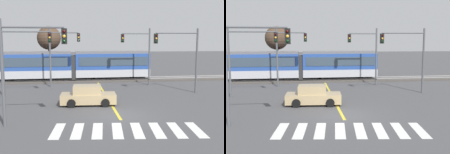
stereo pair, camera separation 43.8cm
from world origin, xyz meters
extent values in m
plane|color=#474749|center=(0.00, 0.00, 0.00)|extent=(200.00, 200.00, 0.00)
cube|color=#4C4742|center=(0.00, 16.40, 0.09)|extent=(120.00, 4.00, 0.18)
cube|color=#939399|center=(0.00, 15.68, 0.23)|extent=(120.00, 0.08, 0.10)
cube|color=#939399|center=(0.00, 17.12, 0.23)|extent=(120.00, 0.08, 0.10)
cube|color=#B7BAC1|center=(-7.54, 16.40, 0.98)|extent=(9.00, 2.60, 0.90)
cube|color=#284C9E|center=(-7.54, 16.40, 2.38)|extent=(9.00, 2.60, 1.90)
cube|color=#384756|center=(-7.54, 15.08, 2.43)|extent=(8.28, 0.04, 1.04)
cube|color=slate|center=(-7.54, 16.40, 3.47)|extent=(9.00, 2.39, 0.28)
cylinder|color=black|center=(-5.07, 16.40, 0.53)|extent=(0.70, 0.20, 0.70)
cylinder|color=black|center=(-10.02, 16.40, 0.53)|extent=(0.70, 0.20, 0.70)
cube|color=#B7BAC1|center=(1.96, 16.40, 0.98)|extent=(9.00, 2.60, 0.90)
cube|color=#284C9E|center=(1.96, 16.40, 2.38)|extent=(9.00, 2.60, 1.90)
cube|color=#384756|center=(1.96, 15.08, 2.43)|extent=(8.28, 0.04, 1.04)
cube|color=slate|center=(1.96, 16.40, 3.47)|extent=(9.00, 2.39, 0.28)
cylinder|color=black|center=(4.43, 16.40, 0.53)|extent=(0.70, 0.20, 0.70)
cylinder|color=black|center=(-0.52, 16.40, 0.53)|extent=(0.70, 0.20, 0.70)
cube|color=#2D2D2D|center=(-2.79, 16.40, 1.68)|extent=(0.50, 2.34, 2.80)
cube|color=silver|center=(-3.82, -2.63, 0.00)|extent=(0.88, 2.85, 0.01)
cube|color=silver|center=(-2.73, -2.76, 0.00)|extent=(0.88, 2.85, 0.01)
cube|color=silver|center=(-1.64, -2.88, 0.00)|extent=(0.88, 2.85, 0.01)
cube|color=silver|center=(-0.55, -3.01, 0.00)|extent=(0.88, 2.85, 0.01)
cube|color=silver|center=(0.55, -3.13, 0.00)|extent=(0.88, 2.85, 0.01)
cube|color=silver|center=(1.64, -3.26, 0.00)|extent=(0.88, 2.85, 0.01)
cube|color=silver|center=(2.73, -3.38, 0.00)|extent=(0.88, 2.85, 0.01)
cube|color=silver|center=(3.82, -3.51, 0.00)|extent=(0.88, 2.85, 0.01)
cube|color=gold|center=(0.00, 6.66, 0.00)|extent=(0.20, 15.47, 0.01)
cube|color=tan|center=(-1.76, 3.42, 0.52)|extent=(4.30, 1.97, 0.72)
cube|color=tan|center=(-1.86, 3.43, 1.20)|extent=(2.19, 1.65, 0.64)
cube|color=#384756|center=(-0.86, 3.36, 1.20)|extent=(0.19, 1.43, 0.52)
cube|color=#384756|center=(-1.81, 4.20, 1.20)|extent=(1.78, 0.15, 0.48)
cylinder|color=black|center=(-0.45, 4.19, 0.32)|extent=(0.65, 0.26, 0.64)
cylinder|color=black|center=(-0.56, 2.49, 0.32)|extent=(0.65, 0.26, 0.64)
cylinder|color=black|center=(-2.96, 4.35, 0.32)|extent=(0.65, 0.26, 0.64)
cylinder|color=black|center=(-3.07, 2.65, 0.32)|extent=(0.65, 0.26, 0.64)
cylinder|color=#515459|center=(5.47, 12.14, 3.12)|extent=(0.18, 0.18, 6.24)
cylinder|color=#515459|center=(3.97, 12.14, 5.65)|extent=(3.00, 0.12, 0.12)
cube|color=black|center=(2.47, 12.14, 5.15)|extent=(0.32, 0.28, 0.90)
sphere|color=#360605|center=(2.47, 11.99, 5.42)|extent=(0.18, 0.18, 0.18)
sphere|color=#F7AA26|center=(2.47, 11.99, 5.15)|extent=(0.18, 0.18, 0.18)
sphere|color=black|center=(2.47, 11.99, 4.88)|extent=(0.18, 0.18, 0.18)
cylinder|color=#515459|center=(-8.84, 7.24, 3.08)|extent=(0.18, 0.18, 6.16)
cylinder|color=#515459|center=(-6.84, 7.24, 5.67)|extent=(4.00, 0.12, 0.12)
cube|color=black|center=(-4.84, 7.24, 5.17)|extent=(0.32, 0.28, 0.90)
sphere|color=#360605|center=(-4.84, 7.09, 5.44)|extent=(0.18, 0.18, 0.18)
sphere|color=#F7AA26|center=(-4.84, 7.09, 5.17)|extent=(0.18, 0.18, 0.18)
sphere|color=black|center=(-4.84, 7.09, 4.90)|extent=(0.18, 0.18, 0.18)
cylinder|color=#515459|center=(-6.88, -1.36, 3.07)|extent=(0.18, 0.18, 6.14)
cylinder|color=#515459|center=(-5.13, -1.36, 5.68)|extent=(3.50, 0.12, 0.12)
cube|color=black|center=(-3.38, -1.36, 5.18)|extent=(0.32, 0.28, 0.90)
sphere|color=#360605|center=(-3.38, -1.51, 5.45)|extent=(0.18, 0.18, 0.18)
sphere|color=#F7AA26|center=(-3.38, -1.51, 5.18)|extent=(0.18, 0.18, 0.18)
sphere|color=black|center=(-3.38, -1.51, 4.91)|extent=(0.18, 0.18, 0.18)
cylinder|color=#515459|center=(8.63, 7.09, 3.02)|extent=(0.18, 0.18, 6.03)
cylinder|color=#515459|center=(6.63, 7.09, 5.59)|extent=(4.00, 0.12, 0.12)
cube|color=black|center=(4.63, 7.09, 5.09)|extent=(0.32, 0.28, 0.90)
sphere|color=#360605|center=(4.63, 6.94, 5.36)|extent=(0.18, 0.18, 0.18)
sphere|color=#F7AA26|center=(4.63, 6.94, 5.09)|extent=(0.18, 0.18, 0.18)
sphere|color=black|center=(4.63, 6.94, 4.82)|extent=(0.18, 0.18, 0.18)
cylinder|color=#515459|center=(-5.23, 12.36, 3.12)|extent=(0.18, 0.18, 6.24)
cylinder|color=#515459|center=(-3.73, 12.36, 5.73)|extent=(3.00, 0.12, 0.12)
cube|color=black|center=(-2.23, 12.36, 5.23)|extent=(0.32, 0.28, 0.90)
sphere|color=#360605|center=(-2.23, 12.21, 5.50)|extent=(0.18, 0.18, 0.18)
sphere|color=#F7AA26|center=(-2.23, 12.21, 5.23)|extent=(0.18, 0.18, 0.18)
sphere|color=black|center=(-2.23, 12.21, 4.96)|extent=(0.18, 0.18, 0.18)
cylinder|color=brown|center=(-5.99, 21.22, 2.30)|extent=(0.32, 0.32, 4.60)
sphere|color=#4C3828|center=(-5.99, 21.22, 5.24)|extent=(3.20, 3.20, 3.20)
camera|label=1|loc=(-2.97, -17.81, 4.97)|focal=45.00mm
camera|label=2|loc=(-2.53, -17.87, 4.97)|focal=45.00mm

